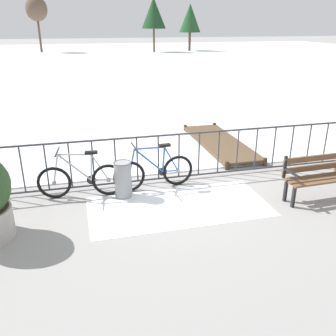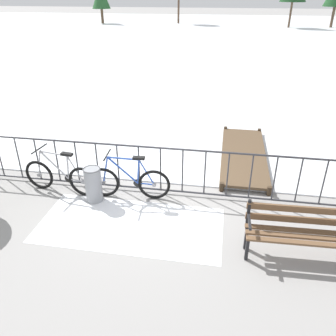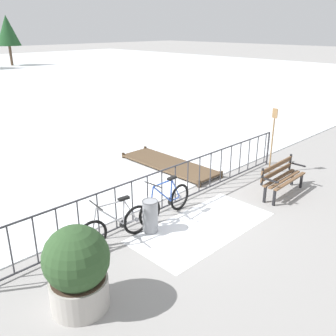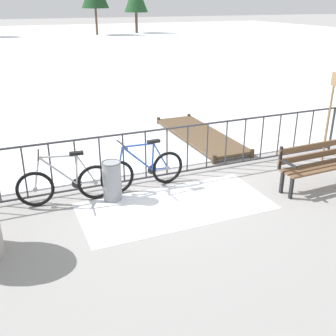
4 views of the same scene
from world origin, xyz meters
name	(u,v)px [view 2 (image 2 of 4)]	position (x,y,z in m)	size (l,w,h in m)	color
ground_plane	(150,192)	(0.00, 0.00, 0.00)	(160.00, 160.00, 0.00)	gray
frozen_pond	(215,35)	(0.00, 28.40, 0.01)	(80.00, 56.00, 0.03)	white
snow_patch	(130,225)	(-0.11, -1.20, 0.00)	(3.37, 1.60, 0.01)	white
railing_fence	(150,169)	(0.00, 0.00, 0.56)	(9.06, 0.06, 1.07)	#38383D
bicycle_near_railing	(129,182)	(-0.38, -0.28, 0.37)	(1.71, 0.52, 0.97)	black
bicycle_second	(61,177)	(-1.85, -0.31, 0.37)	(1.71, 0.52, 0.97)	black
park_bench	(297,229)	(2.71, -1.49, 0.51)	(1.62, 0.54, 0.89)	brown
trash_bin	(93,184)	(-1.06, -0.50, 0.37)	(0.35, 0.35, 0.73)	gray
wooden_dock	(243,154)	(1.99, 1.99, 0.12)	(1.10, 3.48, 0.20)	brown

